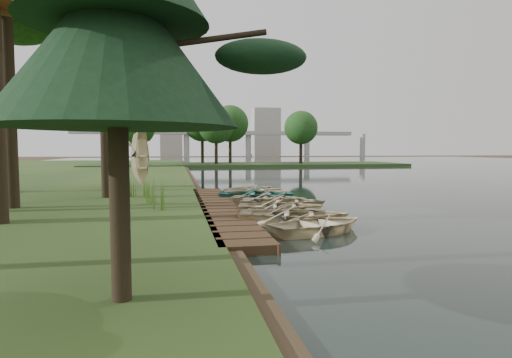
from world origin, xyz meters
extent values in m
plane|color=#3D2F1D|center=(0.00, 0.00, 0.00)|extent=(300.00, 300.00, 0.00)
cube|color=black|center=(30.00, 20.00, 0.03)|extent=(130.00, 200.00, 0.05)
cube|color=#3C2817|center=(-1.60, 0.00, 0.15)|extent=(1.60, 16.00, 0.30)
cube|color=#2A411D|center=(8.00, 50.00, 0.23)|extent=(50.00, 14.00, 0.45)
cylinder|color=black|center=(-15.33, 50.00, 2.85)|extent=(0.50, 0.50, 4.80)
sphere|color=#1E4718|center=(-15.33, 50.00, 6.45)|extent=(5.60, 5.60, 5.60)
cylinder|color=black|center=(-8.67, 50.00, 2.85)|extent=(0.50, 0.50, 4.80)
sphere|color=#1E4718|center=(-8.67, 50.00, 6.45)|extent=(5.60, 5.60, 5.60)
cylinder|color=black|center=(-2.00, 50.00, 2.85)|extent=(0.50, 0.50, 4.80)
sphere|color=#1E4718|center=(-2.00, 50.00, 6.45)|extent=(5.60, 5.60, 5.60)
cylinder|color=black|center=(4.67, 50.00, 2.85)|extent=(0.50, 0.50, 4.80)
sphere|color=#1E4718|center=(4.67, 50.00, 6.45)|extent=(5.60, 5.60, 5.60)
cylinder|color=black|center=(11.33, 50.00, 2.85)|extent=(0.50, 0.50, 4.80)
sphere|color=#1E4718|center=(11.33, 50.00, 6.45)|extent=(5.60, 5.60, 5.60)
cylinder|color=black|center=(18.00, 50.00, 2.85)|extent=(0.50, 0.50, 4.80)
sphere|color=#1E4718|center=(18.00, 50.00, 6.45)|extent=(5.60, 5.60, 5.60)
cylinder|color=black|center=(24.67, 50.00, 2.85)|extent=(0.50, 0.50, 4.80)
sphere|color=#1E4718|center=(24.67, 50.00, 6.45)|extent=(5.60, 5.60, 5.60)
cube|color=#A5A5A0|center=(10.00, 120.00, 8.00)|extent=(90.00, 4.00, 1.20)
cylinder|color=#A5A5A0|center=(-20.00, 120.00, 4.00)|extent=(1.80, 1.80, 8.00)
cylinder|color=#A5A5A0|center=(0.00, 120.00, 4.00)|extent=(1.80, 1.80, 8.00)
cylinder|color=#A5A5A0|center=(20.00, 120.00, 4.00)|extent=(1.80, 1.80, 8.00)
cylinder|color=#A5A5A0|center=(40.00, 120.00, 4.00)|extent=(1.80, 1.80, 8.00)
cylinder|color=#A5A5A0|center=(60.00, 120.00, 4.00)|extent=(1.80, 1.80, 8.00)
cube|color=#A5A5A0|center=(30.00, 140.00, 9.00)|extent=(10.00, 8.00, 18.00)
cube|color=#A5A5A0|center=(-5.00, 145.00, 6.00)|extent=(8.00, 8.00, 12.00)
imported|color=beige|center=(1.09, -5.48, 0.41)|extent=(4.09, 3.51, 0.71)
imported|color=beige|center=(0.70, -3.79, 0.46)|extent=(4.58, 3.80, 0.82)
imported|color=beige|center=(0.86, -2.42, 0.38)|extent=(3.84, 3.34, 0.67)
imported|color=beige|center=(0.84, -1.31, 0.42)|extent=(4.02, 3.23, 0.74)
imported|color=beige|center=(1.27, 0.02, 0.45)|extent=(4.45, 3.73, 0.79)
imported|color=beige|center=(0.93, 1.50, 0.43)|extent=(4.35, 3.79, 0.75)
imported|color=teal|center=(0.71, 3.22, 0.45)|extent=(4.48, 3.70, 0.81)
imported|color=beige|center=(0.93, 4.51, 0.41)|extent=(3.72, 2.83, 0.72)
imported|color=beige|center=(1.09, 5.99, 0.40)|extent=(3.51, 2.57, 0.71)
imported|color=beige|center=(1.27, 7.63, 0.37)|extent=(3.70, 3.26, 0.64)
imported|color=beige|center=(-5.61, 9.96, 0.66)|extent=(4.28, 3.84, 0.73)
cylinder|color=black|center=(-10.05, 0.72, 5.86)|extent=(0.46, 0.46, 11.12)
cylinder|color=black|center=(-6.90, 4.10, 5.41)|extent=(0.44, 0.44, 10.21)
cylinder|color=black|center=(-7.97, 10.60, 5.35)|extent=(0.44, 0.44, 10.11)
ellipsoid|color=#1E4718|center=(-7.97, 10.60, 10.41)|extent=(4.64, 4.64, 3.94)
cylinder|color=black|center=(-4.30, -11.38, 1.92)|extent=(0.32, 0.32, 3.24)
cone|color=black|center=(-4.30, -11.38, 4.37)|extent=(3.80, 3.80, 2.60)
cone|color=#3F661E|center=(-4.16, -0.94, 0.85)|extent=(0.60, 0.60, 1.11)
cone|color=#3F661E|center=(-4.52, 1.17, 0.85)|extent=(0.60, 0.60, 1.10)
cone|color=#3F661E|center=(-5.64, 4.35, 0.77)|extent=(0.60, 0.60, 0.95)
cone|color=#3F661E|center=(-4.93, 3.58, 0.80)|extent=(0.60, 0.60, 0.99)
camera|label=1|loc=(-3.41, -18.44, 2.74)|focal=30.00mm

